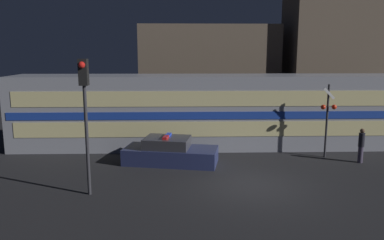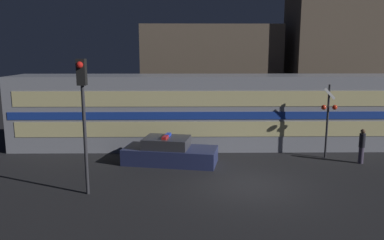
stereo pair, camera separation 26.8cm
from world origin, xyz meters
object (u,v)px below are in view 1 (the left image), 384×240
at_px(police_car, 170,153).
at_px(traffic_light_corner, 85,99).
at_px(train, 210,111).
at_px(pedestrian, 361,145).
at_px(crossing_signal_near, 328,114).

relative_size(police_car, traffic_light_corner, 0.93).
bearing_deg(train, pedestrian, -26.22).
height_order(train, pedestrian, train).
distance_m(crossing_signal_near, traffic_light_corner, 11.31).
height_order(crossing_signal_near, traffic_light_corner, traffic_light_corner).
relative_size(train, police_car, 4.65).
xyz_separation_m(train, police_car, (-2.07, -3.14, -1.42)).
height_order(pedestrian, crossing_signal_near, crossing_signal_near).
bearing_deg(police_car, traffic_light_corner, -115.62).
bearing_deg(police_car, train, 67.62).
relative_size(police_car, crossing_signal_near, 1.26).
bearing_deg(crossing_signal_near, police_car, -174.37).
height_order(police_car, crossing_signal_near, crossing_signal_near).
bearing_deg(pedestrian, crossing_signal_near, 144.85).
bearing_deg(police_car, crossing_signal_near, 16.65).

